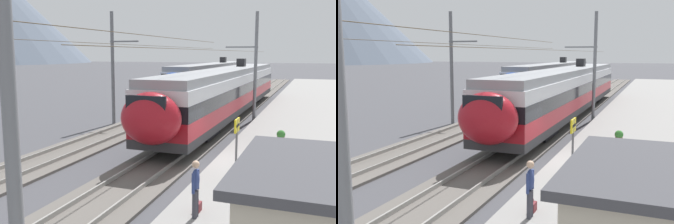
% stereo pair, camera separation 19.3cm
% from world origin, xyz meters
% --- Properties ---
extents(ground_plane, '(400.00, 400.00, 0.00)m').
position_xyz_m(ground_plane, '(0.00, 0.00, 0.00)').
color(ground_plane, '#424247').
extents(platform_slab, '(120.00, 8.51, 0.31)m').
position_xyz_m(platform_slab, '(0.00, -4.89, 0.15)').
color(platform_slab, gray).
rests_on(platform_slab, ground).
extents(track_near, '(120.00, 3.00, 0.28)m').
position_xyz_m(track_near, '(0.00, 1.71, 0.07)').
color(track_near, '#5B5651').
rests_on(track_near, ground).
extents(track_far, '(120.00, 3.00, 0.28)m').
position_xyz_m(track_far, '(0.00, 6.86, 0.07)').
color(track_far, '#5B5651').
rests_on(track_far, ground).
extents(train_near_platform, '(31.63, 2.97, 4.27)m').
position_xyz_m(train_near_platform, '(13.21, 1.71, 2.23)').
color(train_near_platform, '#2D2D30').
rests_on(train_near_platform, track_near).
extents(train_far_track, '(29.36, 2.85, 4.27)m').
position_xyz_m(train_far_track, '(28.47, 6.86, 2.23)').
color(train_far_track, '#2D2D30').
rests_on(train_far_track, track_far).
extents(catenary_mast_west, '(40.77, 2.42, 8.04)m').
position_xyz_m(catenary_mast_west, '(-11.98, -0.26, 4.19)').
color(catenary_mast_west, slate).
rests_on(catenary_mast_west, ground).
extents(catenary_mast_mid, '(40.77, 2.42, 8.02)m').
position_xyz_m(catenary_mast_mid, '(12.64, -0.26, 4.13)').
color(catenary_mast_mid, slate).
rests_on(catenary_mast_mid, ground).
extents(catenary_mast_far_side, '(40.77, 2.16, 7.86)m').
position_xyz_m(catenary_mast_far_side, '(7.50, 8.59, 4.09)').
color(catenary_mast_far_side, slate).
rests_on(catenary_mast_far_side, ground).
extents(platform_sign, '(0.70, 0.08, 2.32)m').
position_xyz_m(platform_sign, '(-2.61, -2.09, 2.01)').
color(platform_sign, '#59595B').
rests_on(platform_sign, platform_slab).
extents(passenger_walking, '(0.53, 0.22, 1.69)m').
position_xyz_m(passenger_walking, '(-6.40, -1.68, 1.25)').
color(passenger_walking, '#383842').
rests_on(passenger_walking, platform_slab).
extents(handbag_beside_passenger, '(0.32, 0.18, 0.41)m').
position_xyz_m(handbag_beside_passenger, '(-5.94, -1.62, 0.45)').
color(handbag_beside_passenger, maroon).
rests_on(handbag_beside_passenger, platform_slab).
extents(handbag_near_sign, '(0.32, 0.18, 0.38)m').
position_xyz_m(handbag_near_sign, '(-2.82, -1.96, 0.43)').
color(handbag_near_sign, black).
rests_on(handbag_near_sign, platform_slab).
extents(potted_plant_platform_edge, '(0.44, 0.44, 0.73)m').
position_xyz_m(potted_plant_platform_edge, '(4.02, -3.12, 0.72)').
color(potted_plant_platform_edge, brown).
rests_on(potted_plant_platform_edge, platform_slab).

